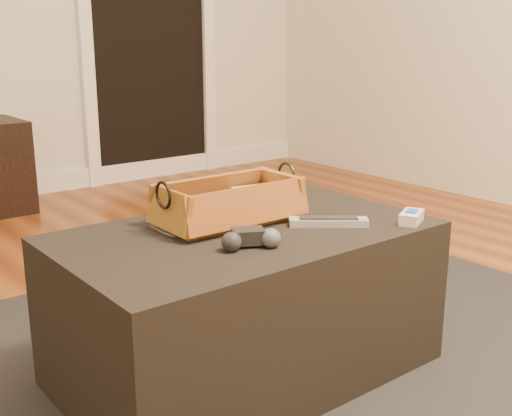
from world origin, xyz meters
TOP-DOWN VIEW (x-y plane):
  - doorway_opening at (1.30, 2.73)m, footprint 0.82×0.02m
  - door_jamb_left at (0.85, 2.72)m, footprint 0.08×0.05m
  - door_jamb_right at (1.75, 2.72)m, footprint 0.08×0.05m
  - area_rug at (0.16, 0.17)m, footprint 2.60×2.00m
  - ottoman at (0.16, 0.22)m, footprint 1.00×0.60m
  - tv_remote at (0.15, 0.29)m, footprint 0.22×0.07m
  - cloth_bundle at (0.28, 0.33)m, footprint 0.13×0.10m
  - wicker_basket at (0.17, 0.30)m, footprint 0.42×0.22m
  - game_controller at (0.07, 0.09)m, footprint 0.16×0.12m
  - silver_remote at (0.36, 0.11)m, footprint 0.20×0.17m
  - cream_gadget at (0.56, -0.01)m, footprint 0.11×0.09m

SIDE VIEW (x-z plane):
  - area_rug at x=0.16m, z-range 0.00..0.01m
  - ottoman at x=0.16m, z-range 0.01..0.43m
  - silver_remote at x=0.36m, z-range 0.43..0.46m
  - cream_gadget at x=0.56m, z-range 0.43..0.47m
  - game_controller at x=0.07m, z-range 0.43..0.48m
  - tv_remote at x=0.15m, z-range 0.45..0.47m
  - cloth_bundle at x=0.28m, z-range 0.45..0.51m
  - wicker_basket at x=0.17m, z-range 0.41..0.55m
  - doorway_opening at x=1.30m, z-range 0.02..2.02m
  - door_jamb_left at x=0.85m, z-range 0.00..2.04m
  - door_jamb_right at x=1.75m, z-range 0.00..2.04m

